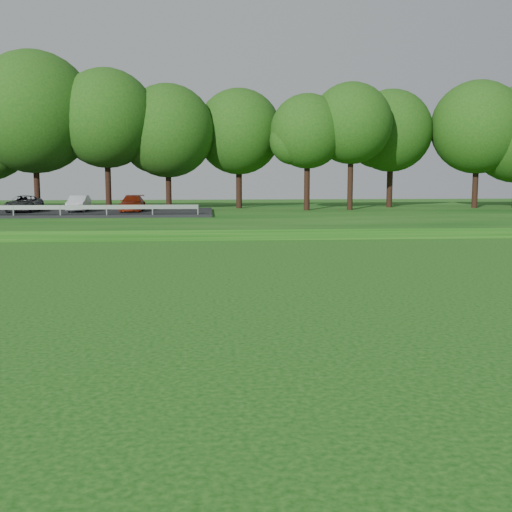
{
  "coord_description": "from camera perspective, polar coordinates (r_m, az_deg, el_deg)",
  "views": [
    {
      "loc": [
        -12.34,
        -16.12,
        3.82
      ],
      "look_at": [
        -10.91,
        2.72,
        1.3
      ],
      "focal_mm": 45.0,
      "sensor_mm": 36.0,
      "label": 1
    }
  ],
  "objects": [
    {
      "name": "walking_path",
      "position": [
        38.36,
        14.46,
        1.66
      ],
      "size": [
        130.0,
        1.6,
        0.04
      ],
      "primitive_type": "cube",
      "color": "gray",
      "rests_on": "ground"
    },
    {
      "name": "treeline",
      "position": [
        55.67,
        8.67,
        11.91
      ],
      "size": [
        104.0,
        7.0,
        15.0
      ],
      "primitive_type": null,
      "color": "#164810",
      "rests_on": "berm"
    },
    {
      "name": "parking_lot",
      "position": [
        50.35,
        -17.69,
        4.03
      ],
      "size": [
        24.0,
        9.0,
        1.38
      ],
      "color": "black",
      "rests_on": "berm"
    },
    {
      "name": "berm",
      "position": [
        51.74,
        9.49,
        3.58
      ],
      "size": [
        130.0,
        30.0,
        0.6
      ],
      "primitive_type": "cube",
      "color": "#0B3E0C",
      "rests_on": "ground"
    }
  ]
}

